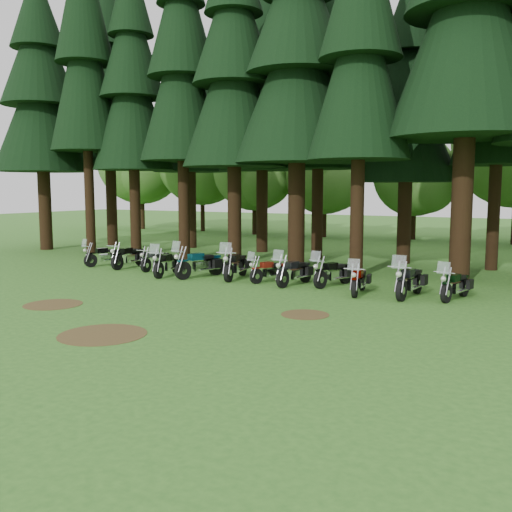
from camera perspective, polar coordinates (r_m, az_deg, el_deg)
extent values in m
plane|color=#326B23|center=(18.40, -8.68, -4.64)|extent=(120.00, 120.00, 0.00)
cylinder|color=black|center=(36.02, -20.36, 4.99)|extent=(0.73, 0.73, 5.51)
cone|color=black|center=(36.28, -20.72, 13.35)|extent=(5.49, 5.49, 6.89)
cone|color=black|center=(36.81, -20.94, 18.38)|extent=(4.39, 4.39, 5.82)
cone|color=black|center=(37.44, -21.12, 22.25)|extent=(3.07, 3.07, 4.59)
cylinder|color=black|center=(32.93, -16.32, 6.11)|extent=(0.52, 0.52, 6.77)
cone|color=black|center=(33.52, -16.71, 17.27)|extent=(3.92, 3.92, 8.47)
cylinder|color=black|center=(31.85, -12.00, 5.10)|extent=(0.58, 0.58, 5.53)
cone|color=black|center=(32.15, -12.24, 14.58)|extent=(4.32, 4.32, 6.91)
cone|color=black|center=(32.76, -12.39, 20.24)|extent=(3.46, 3.46, 5.83)
cylinder|color=black|center=(29.43, -7.24, 5.52)|extent=(0.58, 0.58, 5.99)
cone|color=black|center=(29.86, -7.41, 16.59)|extent=(4.32, 4.32, 7.49)
cone|color=black|center=(30.67, -7.52, 23.11)|extent=(3.45, 3.45, 6.32)
cylinder|color=black|center=(27.65, -2.17, 5.05)|extent=(0.66, 0.66, 5.57)
cone|color=black|center=(28.00, -2.22, 16.02)|extent=(4.95, 4.95, 6.96)
cone|color=black|center=(28.71, -2.25, 22.51)|extent=(3.96, 3.96, 5.87)
cylinder|color=black|center=(26.15, 4.07, 5.08)|extent=(0.77, 0.77, 5.70)
cone|color=black|center=(26.55, 4.17, 16.94)|extent=(5.81, 5.81, 7.12)
cone|color=black|center=(27.35, 4.24, 23.89)|extent=(4.65, 4.65, 6.01)
cylinder|color=black|center=(23.58, 10.08, 4.82)|extent=(0.55, 0.55, 5.71)
cone|color=black|center=(24.03, 10.36, 17.97)|extent=(4.15, 4.15, 7.14)
cylinder|color=black|center=(23.34, 19.92, 5.62)|extent=(0.80, 0.80, 6.62)
cone|color=black|center=(24.10, 20.57, 20.85)|extent=(5.98, 5.98, 8.27)
cylinder|color=black|center=(37.67, -14.26, 5.54)|extent=(0.67, 0.67, 5.87)
cone|color=black|center=(37.99, -14.51, 14.04)|extent=(5.00, 5.00, 7.33)
cone|color=black|center=(38.59, -14.67, 19.14)|extent=(4.00, 4.00, 6.19)
cone|color=black|center=(39.28, -14.80, 23.06)|extent=(2.80, 2.80, 4.89)
cylinder|color=black|center=(35.09, -6.50, 5.35)|extent=(0.60, 0.60, 5.53)
cone|color=black|center=(35.36, -6.62, 13.96)|extent=(4.52, 4.52, 6.91)
cone|color=black|center=(35.92, -6.69, 19.12)|extent=(3.62, 3.62, 5.83)
cone|color=black|center=(36.56, -6.76, 23.10)|extent=(2.53, 2.53, 4.61)
cylinder|color=black|center=(32.57, 0.61, 5.31)|extent=(0.65, 0.65, 5.55)
cone|color=black|center=(32.87, 0.62, 14.62)|extent=(4.85, 4.85, 6.94)
cone|color=black|center=(33.47, 0.63, 20.19)|extent=(3.88, 3.88, 5.86)
cylinder|color=black|center=(29.52, 6.15, 5.08)|extent=(0.58, 0.58, 5.52)
cone|color=black|center=(29.84, 6.28, 15.28)|extent=(4.35, 4.35, 6.90)
cone|color=black|center=(30.50, 6.37, 21.35)|extent=(3.48, 3.48, 5.83)
cylinder|color=black|center=(28.43, 14.62, 4.00)|extent=(0.66, 0.66, 4.70)
cone|color=black|center=(28.59, 14.90, 13.05)|extent=(4.94, 4.94, 5.87)
cone|color=black|center=(29.03, 15.07, 18.49)|extent=(3.95, 3.95, 4.96)
cone|color=black|center=(29.56, 15.21, 22.67)|extent=(2.77, 2.77, 3.91)
cylinder|color=black|center=(27.31, 22.70, 4.51)|extent=(0.53, 0.53, 5.56)
cone|color=black|center=(27.67, 23.22, 15.60)|extent=(3.94, 3.94, 6.95)
cone|color=black|center=(28.39, 23.55, 22.15)|extent=(3.15, 3.15, 5.87)
cylinder|color=black|center=(52.03, -11.27, 4.51)|extent=(0.36, 0.36, 3.33)
sphere|color=#376721|center=(52.06, -11.38, 9.40)|extent=(7.78, 7.78, 7.78)
sphere|color=#376721|center=(50.49, -10.85, 8.61)|extent=(5.55, 5.55, 5.55)
cylinder|color=black|center=(48.74, -5.36, 4.44)|extent=(0.36, 0.36, 3.29)
sphere|color=#376721|center=(48.76, -5.42, 9.60)|extent=(7.69, 7.69, 7.69)
sphere|color=#376721|center=(47.26, -4.67, 8.77)|extent=(5.49, 5.49, 5.49)
cylinder|color=black|center=(44.94, -0.15, 3.96)|extent=(0.36, 0.36, 2.80)
sphere|color=#376721|center=(44.91, -0.16, 8.72)|extent=(6.53, 6.53, 6.53)
sphere|color=#376721|center=(43.70, 0.66, 7.92)|extent=(4.67, 4.67, 4.67)
cylinder|color=black|center=(42.77, 6.83, 3.60)|extent=(0.36, 0.36, 2.55)
sphere|color=#376721|center=(42.72, 6.89, 8.15)|extent=(5.95, 5.95, 5.95)
sphere|color=#376721|center=(41.70, 7.84, 7.36)|extent=(4.25, 4.25, 4.25)
cylinder|color=black|center=(41.99, 15.45, 3.29)|extent=(0.36, 0.36, 2.47)
sphere|color=#376721|center=(41.93, 15.59, 7.78)|extent=(5.76, 5.76, 5.76)
sphere|color=#376721|center=(41.06, 16.71, 6.97)|extent=(4.12, 4.12, 4.12)
cylinder|color=#4C3D1E|center=(18.99, -19.63, -4.59)|extent=(1.80, 1.80, 0.01)
cylinder|color=#4C3D1E|center=(16.56, 4.93, -5.85)|extent=(1.40, 1.40, 0.01)
cylinder|color=#4C3D1E|center=(14.81, -15.09, -7.58)|extent=(2.20, 2.20, 0.01)
cylinder|color=black|center=(27.34, -16.21, -0.44)|extent=(0.33, 0.63, 0.62)
cylinder|color=black|center=(27.99, -13.51, -0.19)|extent=(0.33, 0.63, 0.62)
cube|color=silver|center=(27.67, -14.76, -0.13)|extent=(0.47, 0.71, 0.32)
cube|color=black|center=(27.53, -15.19, 0.53)|extent=(0.44, 0.58, 0.23)
cube|color=black|center=(27.73, -14.38, 0.52)|extent=(0.44, 0.58, 0.11)
cube|color=silver|center=(27.14, -16.81, 1.27)|extent=(0.41, 0.24, 0.37)
cylinder|color=black|center=(26.09, -13.70, -0.63)|extent=(0.15, 0.68, 0.68)
cylinder|color=black|center=(27.29, -11.46, -0.25)|extent=(0.15, 0.68, 0.68)
cube|color=silver|center=(26.71, -12.49, -0.22)|extent=(0.30, 0.73, 0.35)
cube|color=black|center=(26.49, -12.84, 0.52)|extent=(0.32, 0.57, 0.25)
cube|color=black|center=(26.86, -12.18, 0.53)|extent=(0.32, 0.57, 0.12)
cylinder|color=black|center=(25.14, -10.95, -0.92)|extent=(0.14, 0.61, 0.61)
cylinder|color=black|center=(26.26, -9.02, -0.55)|extent=(0.14, 0.61, 0.61)
cube|color=silver|center=(25.72, -9.90, -0.54)|extent=(0.27, 0.65, 0.31)
cube|color=black|center=(25.51, -10.21, 0.15)|extent=(0.29, 0.51, 0.22)
cube|color=black|center=(25.85, -9.63, 0.16)|extent=(0.29, 0.51, 0.11)
cylinder|color=black|center=(23.28, -9.71, -1.42)|extent=(0.25, 0.68, 0.67)
cylinder|color=black|center=(24.65, -7.93, -0.94)|extent=(0.25, 0.68, 0.67)
cube|color=silver|center=(23.99, -8.74, -0.94)|extent=(0.39, 0.75, 0.34)
cube|color=black|center=(23.75, -9.02, -0.14)|extent=(0.39, 0.60, 0.24)
cube|color=black|center=(24.16, -8.49, -0.11)|extent=(0.39, 0.60, 0.12)
cube|color=silver|center=(22.91, -10.13, 0.71)|extent=(0.44, 0.19, 0.40)
cylinder|color=black|center=(22.84, -7.31, -1.46)|extent=(0.36, 0.74, 0.73)
cylinder|color=black|center=(23.90, -4.01, -1.05)|extent=(0.36, 0.74, 0.73)
cube|color=silver|center=(23.38, -5.52, -1.00)|extent=(0.52, 0.83, 0.38)
cube|color=#0B4557|center=(23.18, -6.02, -0.08)|extent=(0.50, 0.68, 0.27)
cube|color=black|center=(23.50, -5.04, -0.08)|extent=(0.50, 0.68, 0.13)
cube|color=silver|center=(22.53, -8.02, 0.94)|extent=(0.49, 0.27, 0.44)
cylinder|color=black|center=(22.11, -2.76, -1.68)|extent=(0.30, 0.75, 0.73)
cylinder|color=black|center=(23.73, -1.34, -1.09)|extent=(0.30, 0.75, 0.73)
cube|color=silver|center=(22.96, -1.98, -1.11)|extent=(0.46, 0.83, 0.38)
cube|color=black|center=(22.66, -2.20, -0.19)|extent=(0.45, 0.67, 0.27)
cube|color=black|center=(23.15, -1.78, -0.15)|extent=(0.45, 0.67, 0.13)
cube|color=silver|center=(21.68, -3.08, 0.79)|extent=(0.49, 0.23, 0.44)
cylinder|color=black|center=(21.70, 0.03, -2.04)|extent=(0.32, 0.59, 0.58)
cylinder|color=black|center=(22.60, 2.68, -1.69)|extent=(0.32, 0.59, 0.58)
cube|color=silver|center=(22.16, 1.47, -1.65)|extent=(0.45, 0.66, 0.30)
cube|color=#9F2717|center=(21.98, 1.07, -0.88)|extent=(0.42, 0.55, 0.21)
cube|color=black|center=(22.25, 1.86, -0.88)|extent=(0.42, 0.55, 0.11)
cube|color=silver|center=(21.43, -0.51, -0.03)|extent=(0.39, 0.24, 0.35)
cylinder|color=black|center=(20.80, 2.68, -2.31)|extent=(0.24, 0.68, 0.67)
cylinder|color=black|center=(22.10, 4.98, -1.79)|extent=(0.24, 0.68, 0.67)
cube|color=silver|center=(21.47, 3.94, -1.79)|extent=(0.38, 0.74, 0.34)
cube|color=black|center=(21.23, 3.61, -0.89)|extent=(0.38, 0.59, 0.24)
cube|color=black|center=(21.62, 4.29, -0.86)|extent=(0.38, 0.59, 0.12)
cube|color=silver|center=(20.43, 2.22, 0.07)|extent=(0.44, 0.19, 0.40)
cylinder|color=black|center=(20.78, 6.46, -2.37)|extent=(0.31, 0.67, 0.65)
cylinder|color=black|center=(21.99, 8.93, -1.91)|extent=(0.31, 0.67, 0.65)
cube|color=silver|center=(21.41, 7.81, -1.88)|extent=(0.46, 0.74, 0.34)
cube|color=black|center=(21.18, 7.46, -1.00)|extent=(0.43, 0.60, 0.24)
cube|color=black|center=(21.54, 8.19, -0.98)|extent=(0.43, 0.60, 0.12)
cube|color=silver|center=(20.43, 5.97, -0.03)|extent=(0.43, 0.23, 0.39)
cylinder|color=black|center=(19.23, 9.85, -3.22)|extent=(0.22, 0.64, 0.62)
cylinder|color=black|center=(20.66, 10.61, -2.55)|extent=(0.22, 0.64, 0.62)
cube|color=silver|center=(19.98, 10.27, -2.61)|extent=(0.36, 0.69, 0.32)
cube|color=#5F0400|center=(19.71, 10.18, -1.73)|extent=(0.36, 0.56, 0.23)
cube|color=black|center=(20.14, 10.40, -1.66)|extent=(0.36, 0.56, 0.11)
cube|color=silver|center=(18.83, 9.75, -0.84)|extent=(0.41, 0.18, 0.37)
cylinder|color=black|center=(18.94, 14.33, -3.35)|extent=(0.20, 0.72, 0.71)
cylinder|color=black|center=(20.51, 15.84, -2.63)|extent=(0.20, 0.72, 0.71)
cube|color=silver|center=(19.76, 15.17, -2.67)|extent=(0.36, 0.78, 0.37)
cube|color=black|center=(19.47, 14.98, -1.65)|extent=(0.37, 0.62, 0.26)
cube|color=black|center=(19.94, 15.42, -1.59)|extent=(0.37, 0.62, 0.13)
cube|color=silver|center=(18.49, 14.10, -0.57)|extent=(0.46, 0.17, 0.43)
cylinder|color=black|center=(19.06, 18.48, -3.55)|extent=(0.26, 0.64, 0.63)
cylinder|color=black|center=(20.42, 20.08, -2.95)|extent=(0.26, 0.64, 0.63)
cube|color=silver|center=(19.77, 19.37, -2.98)|extent=(0.40, 0.71, 0.32)
cube|color=black|center=(19.51, 19.17, -2.07)|extent=(0.39, 0.57, 0.23)
cube|color=black|center=(19.92, 19.64, -2.02)|extent=(0.39, 0.57, 0.11)
cube|color=silver|center=(18.67, 18.25, -1.12)|extent=(0.42, 0.20, 0.38)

